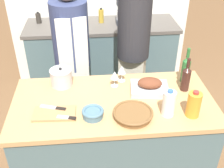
{
  "coord_description": "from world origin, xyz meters",
  "views": [
    {
      "loc": [
        -0.18,
        -1.77,
        2.18
      ],
      "look_at": [
        0.0,
        0.12,
        0.94
      ],
      "focal_mm": 45.0,
      "sensor_mm": 36.0,
      "label": 1
    }
  ],
  "objects_px": {
    "mixing_bowl": "(93,113)",
    "condiment_bottle_short": "(101,16)",
    "person_cook_guest": "(133,43)",
    "wine_bottle_dark": "(186,78)",
    "condiment_bottle_extra": "(62,24)",
    "roasting_pan": "(150,86)",
    "wicker_basket": "(133,114)",
    "wine_bottle_green": "(186,69)",
    "stand_mixer": "(124,13)",
    "wine_glass_left": "(122,70)",
    "wine_glass_right": "(115,75)",
    "knife_chef": "(54,108)",
    "condiment_bottle_tall": "(38,18)",
    "knife_paring": "(67,117)",
    "juice_jug": "(194,104)",
    "milk_jug": "(169,103)",
    "person_cook_aproned": "(72,55)",
    "cutting_board": "(54,113)",
    "stock_pot": "(61,77)"
  },
  "relations": [
    {
      "from": "roasting_pan",
      "to": "wine_glass_right",
      "type": "xyz_separation_m",
      "value": [
        -0.28,
        0.1,
        0.06
      ]
    },
    {
      "from": "mixing_bowl",
      "to": "person_cook_guest",
      "type": "height_order",
      "value": "person_cook_guest"
    },
    {
      "from": "cutting_board",
      "to": "knife_paring",
      "type": "relative_size",
      "value": 2.24
    },
    {
      "from": "wine_glass_left",
      "to": "wine_bottle_green",
      "type": "bearing_deg",
      "value": -5.61
    },
    {
      "from": "juice_jug",
      "to": "condiment_bottle_short",
      "type": "distance_m",
      "value": 1.86
    },
    {
      "from": "condiment_bottle_extra",
      "to": "stock_pot",
      "type": "bearing_deg",
      "value": -87.43
    },
    {
      "from": "roasting_pan",
      "to": "person_cook_aproned",
      "type": "distance_m",
      "value": 0.93
    },
    {
      "from": "stand_mixer",
      "to": "person_cook_guest",
      "type": "xyz_separation_m",
      "value": [
        0.0,
        -0.73,
        -0.06
      ]
    },
    {
      "from": "wicker_basket",
      "to": "wine_glass_right",
      "type": "distance_m",
      "value": 0.44
    },
    {
      "from": "wicker_basket",
      "to": "mixing_bowl",
      "type": "xyz_separation_m",
      "value": [
        -0.29,
        0.03,
        0.01
      ]
    },
    {
      "from": "juice_jug",
      "to": "milk_jug",
      "type": "height_order",
      "value": "milk_jug"
    },
    {
      "from": "wine_bottle_dark",
      "to": "condiment_bottle_tall",
      "type": "distance_m",
      "value": 2.03
    },
    {
      "from": "knife_paring",
      "to": "condiment_bottle_tall",
      "type": "height_order",
      "value": "condiment_bottle_tall"
    },
    {
      "from": "wine_glass_right",
      "to": "stand_mixer",
      "type": "bearing_deg",
      "value": 79.36
    },
    {
      "from": "roasting_pan",
      "to": "condiment_bottle_tall",
      "type": "relative_size",
      "value": 2.39
    },
    {
      "from": "roasting_pan",
      "to": "wicker_basket",
      "type": "distance_m",
      "value": 0.37
    },
    {
      "from": "wine_bottle_dark",
      "to": "condiment_bottle_extra",
      "type": "relative_size",
      "value": 2.19
    },
    {
      "from": "roasting_pan",
      "to": "mixing_bowl",
      "type": "xyz_separation_m",
      "value": [
        -0.47,
        -0.29,
        -0.01
      ]
    },
    {
      "from": "cutting_board",
      "to": "stand_mixer",
      "type": "relative_size",
      "value": 0.99
    },
    {
      "from": "knife_paring",
      "to": "stand_mixer",
      "type": "height_order",
      "value": "stand_mixer"
    },
    {
      "from": "wine_bottle_dark",
      "to": "wine_glass_right",
      "type": "height_order",
      "value": "wine_bottle_dark"
    },
    {
      "from": "stock_pot",
      "to": "wine_bottle_dark",
      "type": "relative_size",
      "value": 0.64
    },
    {
      "from": "knife_paring",
      "to": "person_cook_guest",
      "type": "xyz_separation_m",
      "value": [
        0.62,
        0.95,
        0.11
      ]
    },
    {
      "from": "juice_jug",
      "to": "wine_bottle_dark",
      "type": "xyz_separation_m",
      "value": [
        0.05,
        0.33,
        0.02
      ]
    },
    {
      "from": "roasting_pan",
      "to": "condiment_bottle_tall",
      "type": "height_order",
      "value": "condiment_bottle_tall"
    },
    {
      "from": "wine_glass_right",
      "to": "person_cook_aproned",
      "type": "height_order",
      "value": "person_cook_aproned"
    },
    {
      "from": "knife_paring",
      "to": "juice_jug",
      "type": "bearing_deg",
      "value": -2.02
    },
    {
      "from": "cutting_board",
      "to": "person_cook_aproned",
      "type": "relative_size",
      "value": 0.2
    },
    {
      "from": "wine_glass_left",
      "to": "knife_chef",
      "type": "xyz_separation_m",
      "value": [
        -0.55,
        -0.36,
        -0.09
      ]
    },
    {
      "from": "wine_bottle_green",
      "to": "wine_glass_right",
      "type": "bearing_deg",
      "value": -177.87
    },
    {
      "from": "milk_jug",
      "to": "person_cook_aproned",
      "type": "distance_m",
      "value": 1.21
    },
    {
      "from": "condiment_bottle_extra",
      "to": "wicker_basket",
      "type": "bearing_deg",
      "value": -69.94
    },
    {
      "from": "cutting_board",
      "to": "condiment_bottle_tall",
      "type": "relative_size",
      "value": 2.3
    },
    {
      "from": "cutting_board",
      "to": "person_cook_guest",
      "type": "distance_m",
      "value": 1.15
    },
    {
      "from": "stock_pot",
      "to": "wine_bottle_green",
      "type": "relative_size",
      "value": 0.6
    },
    {
      "from": "mixing_bowl",
      "to": "stand_mixer",
      "type": "distance_m",
      "value": 1.73
    },
    {
      "from": "condiment_bottle_tall",
      "to": "stand_mixer",
      "type": "bearing_deg",
      "value": -6.55
    },
    {
      "from": "condiment_bottle_short",
      "to": "wicker_basket",
      "type": "bearing_deg",
      "value": -85.98
    },
    {
      "from": "stand_mixer",
      "to": "knife_paring",
      "type": "bearing_deg",
      "value": -110.29
    },
    {
      "from": "wine_bottle_green",
      "to": "stand_mixer",
      "type": "xyz_separation_m",
      "value": [
        -0.37,
        1.25,
        0.07
      ]
    },
    {
      "from": "wicker_basket",
      "to": "wine_glass_right",
      "type": "bearing_deg",
      "value": 102.25
    },
    {
      "from": "wine_bottle_green",
      "to": "condiment_bottle_short",
      "type": "xyz_separation_m",
      "value": [
        -0.64,
        1.31,
        0.02
      ]
    },
    {
      "from": "juice_jug",
      "to": "person_cook_aproned",
      "type": "relative_size",
      "value": 0.13
    },
    {
      "from": "roasting_pan",
      "to": "wine_bottle_dark",
      "type": "xyz_separation_m",
      "value": [
        0.29,
        -0.01,
        0.07
      ]
    },
    {
      "from": "milk_jug",
      "to": "wine_glass_right",
      "type": "xyz_separation_m",
      "value": [
        -0.35,
        0.41,
        0.0
      ]
    },
    {
      "from": "wine_bottle_dark",
      "to": "knife_paring",
      "type": "distance_m",
      "value": 1.0
    },
    {
      "from": "milk_jug",
      "to": "wine_glass_left",
      "type": "xyz_separation_m",
      "value": [
        -0.28,
        0.49,
        0.01
      ]
    },
    {
      "from": "mixing_bowl",
      "to": "knife_chef",
      "type": "height_order",
      "value": "mixing_bowl"
    },
    {
      "from": "condiment_bottle_short",
      "to": "person_cook_aproned",
      "type": "xyz_separation_m",
      "value": [
        -0.34,
        -0.78,
        -0.11
      ]
    },
    {
      "from": "mixing_bowl",
      "to": "condiment_bottle_short",
      "type": "distance_m",
      "value": 1.74
    }
  ]
}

